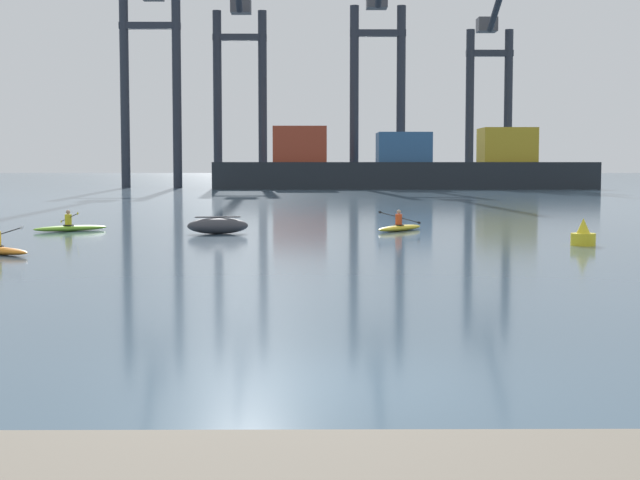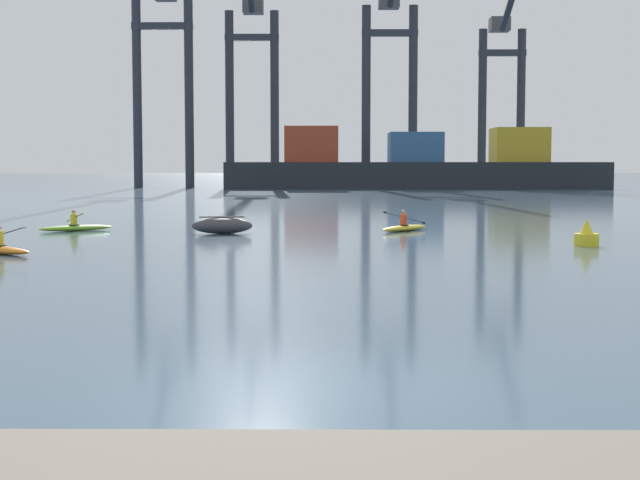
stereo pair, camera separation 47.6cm
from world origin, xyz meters
TOP-DOWN VIEW (x-y plane):
  - ground_plane at (0.00, 0.00)m, footprint 800.00×800.00m
  - container_barge at (11.33, 110.28)m, footprint 48.20×9.01m
  - gantry_crane_west at (-21.92, 116.23)m, footprint 8.17×16.71m
  - gantry_crane_west_mid at (-10.34, 121.03)m, footprint 7.46×15.74m
  - gantry_crane_east_mid at (8.48, 116.81)m, footprint 7.50×16.34m
  - gantry_crane_east at (25.18, 125.43)m, footprint 6.76×20.51m
  - capsized_dinghy at (-4.34, 28.38)m, footprint 2.73×1.44m
  - channel_buoy at (9.63, 22.31)m, footprint 0.90×0.90m
  - kayak_lime at (-11.11, 30.21)m, footprint 3.14×2.43m
  - kayak_yellow at (3.64, 30.28)m, footprint 2.54×3.06m

SIDE VIEW (x-z plane):
  - ground_plane at x=0.00m, z-range 0.00..0.00m
  - kayak_lime at x=-11.11m, z-range -0.30..0.65m
  - kayak_yellow at x=3.64m, z-range -0.30..0.65m
  - capsized_dinghy at x=-4.34m, z-range -0.03..0.73m
  - channel_buoy at x=9.63m, z-range -0.14..0.86m
  - container_barge at x=11.33m, z-range -1.24..6.69m
  - gantry_crane_east at x=25.18m, z-range 0.47..31.07m
  - gantry_crane_east_mid at x=8.48m, z-range 0.30..32.59m
  - gantry_crane_west_mid at x=-10.34m, z-range -0.51..33.74m
  - gantry_crane_west at x=-21.92m, z-range -0.36..34.88m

